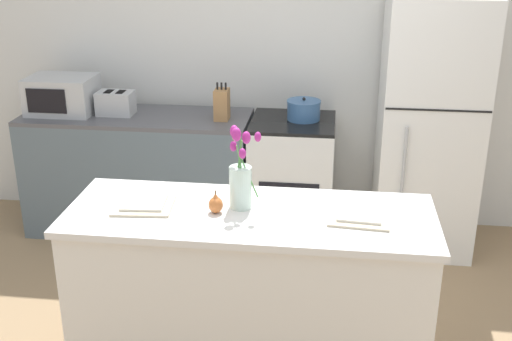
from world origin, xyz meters
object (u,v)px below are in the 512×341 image
Objects in this scene: plate_setting_right at (360,215)px; pear_figurine at (216,204)px; microwave at (62,95)px; flower_vase at (240,179)px; toaster at (116,103)px; cooking_pot at (304,110)px; stove_range at (292,180)px; plate_setting_left at (145,203)px; knife_block at (222,104)px; refrigerator at (429,127)px.

pear_figurine is at bearing -176.64° from plate_setting_right.
pear_figurine is 0.24× the size of microwave.
microwave is (-1.56, 1.54, -0.04)m from flower_vase.
toaster is (-1.15, 1.55, -0.09)m from flower_vase.
pear_figurine is at bearing -101.35° from cooking_pot.
stove_range is 2.98× the size of plate_setting_left.
stove_range is 2.18× the size of flower_vase.
toaster is 0.58× the size of microwave.
cooking_pot is 0.90× the size of knife_block.
microwave is at bearing 131.74° from pear_figurine.
flower_vase is 1.56m from knife_block.
plate_setting_right is 0.64× the size of microwave.
plate_setting_left is 0.64× the size of microwave.
refrigerator is 2.24m from plate_setting_left.
knife_block reaches higher than toaster.
plate_setting_left is 1.14× the size of knife_block.
flower_vase is 1.36× the size of plate_setting_right.
knife_block is (-1.46, -0.03, 0.13)m from refrigerator.
refrigerator reaches higher than flower_vase.
flower_vase is at bearing -98.03° from cooking_pot.
cooking_pot is 0.59m from knife_block.
cooking_pot is (-0.36, 1.62, 0.04)m from plate_setting_right.
knife_block is (-0.94, 1.55, 0.08)m from plate_setting_right.
refrigerator is 7.44× the size of cooking_pot.
stove_range is at bearing 0.02° from microwave.
refrigerator is 5.86× the size of plate_setting_left.
refrigerator reaches higher than microwave.
toaster is (-1.04, 1.62, 0.02)m from pear_figurine.
plate_setting_right reaches higher than stove_range.
refrigerator reaches higher than plate_setting_right.
pear_figurine is at bearing -99.17° from stove_range.
toaster reaches higher than plate_setting_left.
cooking_pot reaches higher than plate_setting_right.
stove_range is 1.05m from refrigerator.
cooking_pot is (1.38, 0.04, -0.02)m from toaster.
toaster reaches higher than cooking_pot.
stove_range is 0.77m from knife_block.
toaster is at bearing 177.77° from knife_block.
stove_range is at bearing 105.17° from plate_setting_right.
plate_setting_right is at bearing -3.70° from flower_vase.
pear_figurine is 0.48× the size of cooking_pot.
pear_figurine is 0.41× the size of toaster.
flower_vase is 1.50× the size of toaster.
flower_vase is 1.93m from toaster.
pear_figurine is 1.93m from toaster.
knife_block is at bearing -1.41° from microwave.
toaster is (-2.26, 0.00, 0.10)m from refrigerator.
stove_range is at bearing -0.03° from toaster.
refrigerator is at bearing 54.52° from flower_vase.
toaster is at bearing 0.20° from microwave.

